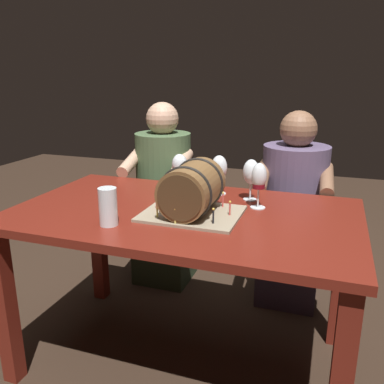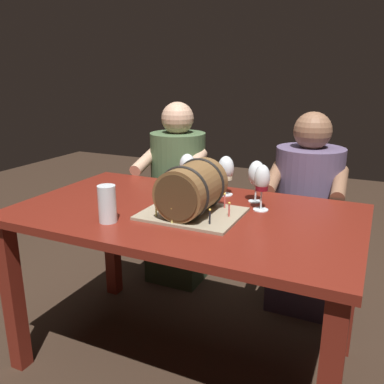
{
  "view_description": "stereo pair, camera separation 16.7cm",
  "coord_description": "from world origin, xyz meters",
  "px_view_note": "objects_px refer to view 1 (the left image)",
  "views": [
    {
      "loc": [
        0.58,
        -1.56,
        1.33
      ],
      "look_at": [
        0.05,
        -0.04,
        0.85
      ],
      "focal_mm": 38.2,
      "sensor_mm": 36.0,
      "label": 1
    },
    {
      "loc": [
        0.73,
        -1.5,
        1.33
      ],
      "look_at": [
        0.05,
        -0.04,
        0.85
      ],
      "focal_mm": 38.2,
      "sensor_mm": 36.0,
      "label": 2
    }
  ],
  "objects_px": {
    "person_seated_left": "(164,202)",
    "beer_pint": "(108,208)",
    "barrel_cake": "(192,191)",
    "dining_table": "(184,234)",
    "wine_glass_rose": "(180,166)",
    "person_seated_right": "(292,216)",
    "wine_glass_red": "(259,179)",
    "wine_glass_empty": "(251,172)",
    "wine_glass_white": "(219,169)"
  },
  "relations": [
    {
      "from": "wine_glass_red",
      "to": "person_seated_left",
      "type": "xyz_separation_m",
      "value": [
        -0.69,
        0.57,
        -0.35
      ]
    },
    {
      "from": "beer_pint",
      "to": "person_seated_right",
      "type": "xyz_separation_m",
      "value": [
        0.62,
        0.97,
        -0.29
      ]
    },
    {
      "from": "wine_glass_red",
      "to": "wine_glass_empty",
      "type": "distance_m",
      "value": 0.12
    },
    {
      "from": "dining_table",
      "to": "person_seated_left",
      "type": "relative_size",
      "value": 1.28
    },
    {
      "from": "dining_table",
      "to": "person_seated_right",
      "type": "xyz_separation_m",
      "value": [
        0.4,
        0.71,
        -0.11
      ]
    },
    {
      "from": "barrel_cake",
      "to": "dining_table",
      "type": "bearing_deg",
      "value": 142.37
    },
    {
      "from": "barrel_cake",
      "to": "beer_pint",
      "type": "distance_m",
      "value": 0.35
    },
    {
      "from": "beer_pint",
      "to": "wine_glass_white",
      "type": "bearing_deg",
      "value": 61.92
    },
    {
      "from": "wine_glass_empty",
      "to": "person_seated_right",
      "type": "relative_size",
      "value": 0.17
    },
    {
      "from": "wine_glass_rose",
      "to": "wine_glass_red",
      "type": "height_order",
      "value": "wine_glass_red"
    },
    {
      "from": "wine_glass_red",
      "to": "person_seated_right",
      "type": "height_order",
      "value": "person_seated_right"
    },
    {
      "from": "wine_glass_red",
      "to": "beer_pint",
      "type": "relative_size",
      "value": 1.35
    },
    {
      "from": "beer_pint",
      "to": "person_seated_left",
      "type": "distance_m",
      "value": 1.03
    },
    {
      "from": "wine_glass_red",
      "to": "beer_pint",
      "type": "distance_m",
      "value": 0.65
    },
    {
      "from": "wine_glass_red",
      "to": "wine_glass_empty",
      "type": "relative_size",
      "value": 1.05
    },
    {
      "from": "dining_table",
      "to": "person_seated_left",
      "type": "height_order",
      "value": "person_seated_left"
    },
    {
      "from": "dining_table",
      "to": "wine_glass_white",
      "type": "relative_size",
      "value": 7.69
    },
    {
      "from": "person_seated_left",
      "to": "person_seated_right",
      "type": "relative_size",
      "value": 1.02
    },
    {
      "from": "wine_glass_rose",
      "to": "person_seated_right",
      "type": "height_order",
      "value": "person_seated_right"
    },
    {
      "from": "barrel_cake",
      "to": "person_seated_right",
      "type": "xyz_separation_m",
      "value": [
        0.35,
        0.75,
        -0.32
      ]
    },
    {
      "from": "wine_glass_red",
      "to": "dining_table",
      "type": "bearing_deg",
      "value": -154.28
    },
    {
      "from": "wine_glass_red",
      "to": "person_seated_left",
      "type": "height_order",
      "value": "person_seated_left"
    },
    {
      "from": "beer_pint",
      "to": "person_seated_left",
      "type": "bearing_deg",
      "value": 100.65
    },
    {
      "from": "wine_glass_white",
      "to": "person_seated_left",
      "type": "height_order",
      "value": "person_seated_left"
    },
    {
      "from": "barrel_cake",
      "to": "person_seated_right",
      "type": "relative_size",
      "value": 0.35
    },
    {
      "from": "person_seated_left",
      "to": "person_seated_right",
      "type": "distance_m",
      "value": 0.8
    },
    {
      "from": "person_seated_left",
      "to": "beer_pint",
      "type": "bearing_deg",
      "value": -79.35
    },
    {
      "from": "wine_glass_red",
      "to": "person_seated_left",
      "type": "bearing_deg",
      "value": 140.48
    },
    {
      "from": "wine_glass_red",
      "to": "person_seated_right",
      "type": "bearing_deg",
      "value": 79.68
    },
    {
      "from": "wine_glass_rose",
      "to": "wine_glass_red",
      "type": "distance_m",
      "value": 0.44
    },
    {
      "from": "wine_glass_rose",
      "to": "person_seated_right",
      "type": "relative_size",
      "value": 0.17
    },
    {
      "from": "wine_glass_rose",
      "to": "dining_table",
      "type": "bearing_deg",
      "value": -66.24
    },
    {
      "from": "wine_glass_empty",
      "to": "dining_table",
      "type": "bearing_deg",
      "value": -134.15
    },
    {
      "from": "wine_glass_white",
      "to": "person_seated_right",
      "type": "height_order",
      "value": "person_seated_right"
    },
    {
      "from": "wine_glass_rose",
      "to": "barrel_cake",
      "type": "bearing_deg",
      "value": -61.32
    },
    {
      "from": "barrel_cake",
      "to": "person_seated_left",
      "type": "bearing_deg",
      "value": 120.86
    },
    {
      "from": "wine_glass_empty",
      "to": "wine_glass_rose",
      "type": "bearing_deg",
      "value": 174.28
    },
    {
      "from": "wine_glass_white",
      "to": "person_seated_left",
      "type": "distance_m",
      "value": 0.72
    },
    {
      "from": "dining_table",
      "to": "wine_glass_red",
      "type": "xyz_separation_m",
      "value": [
        0.29,
        0.14,
        0.24
      ]
    },
    {
      "from": "dining_table",
      "to": "barrel_cake",
      "type": "bearing_deg",
      "value": -37.63
    },
    {
      "from": "barrel_cake",
      "to": "beer_pint",
      "type": "xyz_separation_m",
      "value": [
        -0.27,
        -0.21,
        -0.04
      ]
    },
    {
      "from": "wine_glass_rose",
      "to": "person_seated_left",
      "type": "distance_m",
      "value": 0.62
    },
    {
      "from": "barrel_cake",
      "to": "wine_glass_white",
      "type": "relative_size",
      "value": 2.09
    },
    {
      "from": "person_seated_left",
      "to": "dining_table",
      "type": "bearing_deg",
      "value": -60.83
    },
    {
      "from": "wine_glass_empty",
      "to": "beer_pint",
      "type": "xyz_separation_m",
      "value": [
        -0.46,
        -0.5,
        -0.06
      ]
    },
    {
      "from": "dining_table",
      "to": "wine_glass_empty",
      "type": "xyz_separation_m",
      "value": [
        0.24,
        0.25,
        0.24
      ]
    },
    {
      "from": "wine_glass_rose",
      "to": "beer_pint",
      "type": "xyz_separation_m",
      "value": [
        -0.09,
        -0.54,
        -0.06
      ]
    },
    {
      "from": "wine_glass_white",
      "to": "dining_table",
      "type": "bearing_deg",
      "value": -104.49
    },
    {
      "from": "barrel_cake",
      "to": "wine_glass_rose",
      "type": "xyz_separation_m",
      "value": [
        -0.18,
        0.32,
        0.02
      ]
    },
    {
      "from": "beer_pint",
      "to": "wine_glass_empty",
      "type": "bearing_deg",
      "value": 47.75
    }
  ]
}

